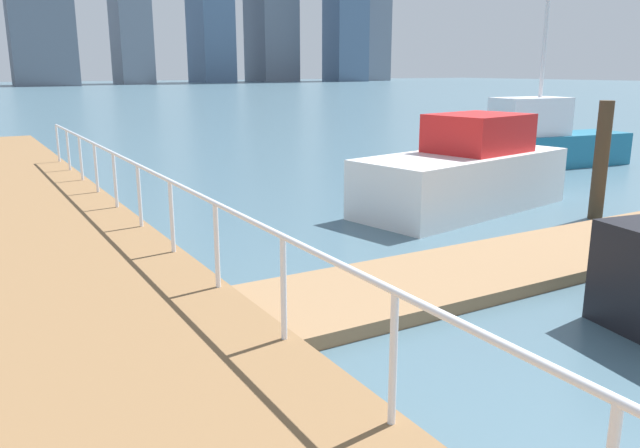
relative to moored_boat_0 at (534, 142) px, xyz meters
The scene contains 7 objects.
ground_plane 10.74m from the moored_boat_0, 156.57° to the left, with size 300.00×300.00×0.00m, color #476675.
floating_dock 10.57m from the moored_boat_0, 138.59° to the right, with size 10.85×2.00×0.18m, color #93704C.
boardwalk_railing 14.53m from the moored_boat_0, 153.33° to the right, with size 0.06×24.74×1.08m.
dock_piling_1 6.27m from the moored_boat_0, 146.86° to the right, with size 0.36×0.36×1.63m, color brown.
dock_piling_2 6.99m from the moored_boat_0, 128.54° to the right, with size 0.29×0.29×2.39m, color #473826.
moored_boat_0 is the anchor object (origin of this frame).
moored_boat_3 6.94m from the moored_boat_0, 150.72° to the right, with size 5.44×2.95×2.05m.
Camera 1 is at (-5.75, 2.32, 3.00)m, focal length 35.22 mm.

